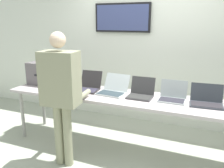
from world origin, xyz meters
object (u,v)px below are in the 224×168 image
Objects in this scene: laptop_station_3 at (141,93)px; laptop_station_1 at (89,86)px; laptop_station_2 at (113,89)px; workbench at (124,100)px; equipment_box at (42,73)px; laptop_station_0 at (64,83)px; laptop_station_4 at (172,96)px; person at (61,88)px; laptop_station_5 at (206,100)px.

laptop_station_1 is at bearing 178.06° from laptop_station_3.
laptop_station_2 is (0.40, -0.01, -0.00)m from laptop_station_1.
equipment_box is (-1.44, 0.09, 0.23)m from workbench.
equipment_box reaches higher than laptop_station_0.
laptop_station_4 is at bearing -0.01° from laptop_station_0.
laptop_station_3 is at bearing 40.24° from person.
workbench is 1.02m from laptop_station_0.
laptop_station_2 is 1.23× the size of laptop_station_4.
laptop_station_1 is 0.96× the size of laptop_station_2.
person is (0.00, -0.70, 0.15)m from laptop_station_1.
laptop_station_2 is 0.41m from laptop_station_3.
laptop_station_0 is 0.42m from laptop_station_1.
laptop_station_2 is 1.05× the size of laptop_station_5.
laptop_station_5 is (1.04, 0.07, 0.11)m from workbench.
workbench is 0.89m from person.
laptop_station_0 is 2.04m from laptop_station_5.
workbench is 10.21× the size of laptop_station_3.
laptop_station_2 is (-0.19, 0.07, 0.11)m from workbench.
laptop_station_2 reaches higher than workbench.
laptop_station_2 is 0.82m from laptop_station_4.
laptop_station_1 reaches higher than laptop_station_5.
laptop_station_3 reaches higher than laptop_station_5.
laptop_station_4 is at bearing -0.38° from equipment_box.
laptop_station_0 reaches higher than laptop_station_5.
laptop_station_3 is 1.06m from person.
laptop_station_4 is at bearing 30.08° from person.
person reaches higher than equipment_box.
laptop_station_3 reaches higher than workbench.
laptop_station_2 is 1.26× the size of laptop_station_3.
laptop_station_3 is at bearing -176.42° from laptop_station_4.
person is (0.43, -0.70, 0.16)m from laptop_station_0.
laptop_station_1 is at bearing 179.48° from laptop_station_5.
laptop_station_1 is 0.40m from laptop_station_2.
equipment_box is 1.01× the size of laptop_station_1.
equipment_box is at bearing 178.63° from laptop_station_3.
laptop_station_0 is at bearing -1.81° from equipment_box.
laptop_station_4 is (0.82, 0.01, 0.00)m from laptop_station_2.
laptop_station_1 is at bearing 179.93° from laptop_station_4.
person reaches higher than laptop_station_5.
equipment_box is 2.07m from laptop_station_4.
person is at bearing -133.18° from workbench.
laptop_station_5 is (2.04, -0.01, -0.00)m from laptop_station_0.
equipment_box is 1.66m from laptop_station_3.
laptop_station_3 reaches higher than laptop_station_0.
laptop_station_0 reaches higher than workbench.
laptop_station_0 is at bearing -179.84° from laptop_station_1.
person is at bearing -156.96° from laptop_station_5.
laptop_station_0 is 1.07× the size of laptop_station_4.
laptop_station_3 reaches higher than laptop_station_4.
laptop_station_0 is at bearing 179.24° from laptop_station_2.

